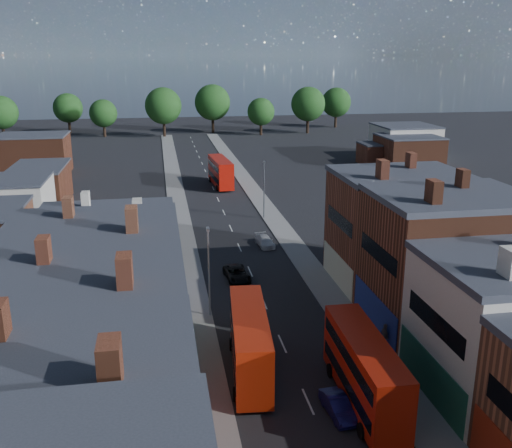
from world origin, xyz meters
name	(u,v)px	position (x,y,z in m)	size (l,w,h in m)	color
pavement_west	(184,245)	(-6.50, 50.00, 0.06)	(3.00, 200.00, 0.12)	gray
pavement_east	(289,239)	(6.50, 50.00, 0.06)	(3.00, 200.00, 0.12)	gray
lamp_post_2	(209,266)	(-5.20, 30.00, 4.70)	(0.25, 0.70, 8.12)	slate
lamp_post_3	(264,186)	(5.20, 60.00, 4.70)	(0.25, 0.70, 8.12)	slate
bus_0	(250,342)	(-3.22, 20.23, 2.48)	(3.40, 10.80, 4.59)	#A01E09
bus_1	(364,369)	(3.50, 15.24, 2.52)	(2.93, 10.85, 4.66)	#B61D0A
bus_2	(221,172)	(1.50, 81.52, 2.61)	(3.44, 11.34, 4.83)	#AF1107
car_1	(338,406)	(1.50, 14.28, 0.61)	(1.30, 3.72, 1.23)	#131250
car_2	(237,274)	(-1.68, 37.99, 0.66)	(2.20, 4.77, 1.33)	black
car_3	(265,241)	(3.11, 48.12, 0.61)	(1.70, 4.18, 1.21)	silver
ped_3	(385,336)	(7.70, 21.95, 1.10)	(1.15, 0.52, 1.96)	#605952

